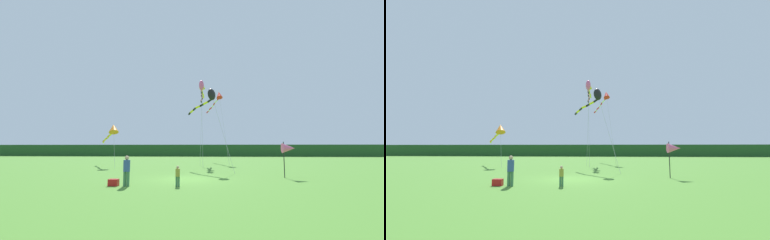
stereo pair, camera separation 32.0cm
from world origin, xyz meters
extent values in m
plane|color=#4C842D|center=(0.00, 0.00, 0.00)|extent=(120.00, 120.00, 0.00)
cube|color=#234C23|center=(0.00, 45.00, 1.43)|extent=(108.00, 3.52, 2.86)
cylinder|color=#3F724C|center=(-3.18, -3.34, 0.41)|extent=(0.17, 0.17, 0.81)
cylinder|color=#3F724C|center=(-2.99, -3.34, 0.41)|extent=(0.17, 0.17, 0.81)
cylinder|color=#334C8C|center=(-3.08, -3.34, 1.13)|extent=(0.37, 0.37, 0.64)
sphere|color=tan|center=(-3.08, -3.34, 1.57)|extent=(0.24, 0.24, 0.24)
cylinder|color=#3F724C|center=(-0.28, -3.18, 0.27)|extent=(0.11, 0.11, 0.54)
cylinder|color=#3F724C|center=(-0.16, -3.18, 0.27)|extent=(0.11, 0.11, 0.54)
cylinder|color=olive|center=(-0.22, -3.18, 0.76)|extent=(0.25, 0.25, 0.43)
sphere|color=tan|center=(-0.22, -3.18, 1.05)|extent=(0.16, 0.16, 0.16)
cube|color=red|center=(-3.86, -3.21, 0.19)|extent=(0.54, 0.37, 0.38)
cylinder|color=black|center=(6.91, 1.05, 1.28)|extent=(0.06, 0.06, 2.56)
cone|color=#E5598C|center=(7.26, 1.05, 2.10)|extent=(0.90, 0.70, 0.70)
cylinder|color=#B2B2B2|center=(3.67, 16.05, 4.93)|extent=(0.93, 4.65, 9.87)
cone|color=red|center=(3.22, 18.37, 9.86)|extent=(1.11, 1.41, 1.35)
cylinder|color=red|center=(3.12, 18.81, 9.37)|extent=(0.40, 0.96, 0.32)
cylinder|color=white|center=(2.83, 19.68, 9.17)|extent=(0.59, 0.97, 0.47)
cylinder|color=red|center=(2.54, 20.54, 8.94)|extent=(0.38, 0.98, 0.38)
cylinder|color=white|center=(2.33, 21.43, 8.73)|extent=(0.45, 0.99, 0.43)
cylinder|color=red|center=(2.02, 22.29, 8.49)|extent=(0.59, 0.96, 0.42)
cylinder|color=white|center=(1.76, 23.16, 8.32)|extent=(0.34, 0.96, 0.32)
cylinder|color=red|center=(1.53, 24.04, 8.17)|extent=(0.50, 0.97, 0.37)
cylinder|color=#B2B2B2|center=(2.79, 4.98, 3.63)|extent=(1.86, 2.55, 7.27)
ellipsoid|color=black|center=(1.88, 6.24, 7.26)|extent=(1.19, 1.21, 1.31)
cylinder|color=black|center=(1.70, 6.48, 6.71)|extent=(0.54, 0.63, 0.35)
cylinder|color=yellow|center=(1.32, 6.92, 6.56)|extent=(0.60, 0.58, 0.34)
cylinder|color=black|center=(0.92, 7.35, 6.42)|extent=(0.54, 0.62, 0.32)
cylinder|color=yellow|center=(0.51, 7.77, 6.31)|extent=(0.60, 0.56, 0.30)
cylinder|color=black|center=(0.15, 8.22, 6.18)|extent=(0.48, 0.66, 0.35)
cylinder|color=yellow|center=(-0.16, 8.72, 6.02)|extent=(0.53, 0.64, 0.36)
cylinder|color=black|center=(-0.44, 9.23, 5.86)|extent=(0.44, 0.66, 0.33)
cylinder|color=#B2B2B2|center=(0.68, 13.54, 5.19)|extent=(0.30, 2.27, 10.39)
cone|color=yellow|center=(0.82, 14.66, 10.38)|extent=(0.85, 1.02, 1.14)
cylinder|color=yellow|center=(0.80, 14.86, 9.91)|extent=(0.25, 0.48, 0.32)
cylinder|color=yellow|center=(0.77, 15.26, 9.83)|extent=(0.21, 0.42, 0.24)
cylinder|color=yellow|center=(0.78, 15.65, 9.78)|extent=(0.23, 0.44, 0.26)
cylinder|color=yellow|center=(0.79, 16.05, 9.71)|extent=(0.21, 0.44, 0.27)
cylinder|color=yellow|center=(0.84, 16.43, 9.62)|extent=(0.32, 0.48, 0.29)
cylinder|color=yellow|center=(0.91, 16.82, 9.54)|extent=(0.22, 0.43, 0.26)
cylinder|color=yellow|center=(0.92, 17.22, 9.45)|extent=(0.20, 0.45, 0.31)
cylinder|color=yellow|center=(0.93, 17.61, 9.38)|extent=(0.24, 0.43, 0.24)
cylinder|color=#B2B2B2|center=(0.84, 11.50, 4.96)|extent=(0.22, 2.88, 9.93)
ellipsoid|color=#E5598C|center=(0.75, 12.93, 9.93)|extent=(0.68, 0.98, 1.42)
cylinder|color=#E5598C|center=(0.74, 13.15, 9.34)|extent=(0.22, 0.50, 0.31)
cylinder|color=black|center=(0.75, 13.60, 9.21)|extent=(0.23, 0.52, 0.34)
cylinder|color=#E5598C|center=(0.75, 14.05, 9.08)|extent=(0.22, 0.50, 0.30)
cylinder|color=black|center=(0.74, 14.49, 8.97)|extent=(0.22, 0.50, 0.30)
cylinder|color=#E5598C|center=(0.76, 14.94, 8.85)|extent=(0.28, 0.53, 0.33)
cylinder|color=black|center=(0.78, 15.38, 8.74)|extent=(0.24, 0.50, 0.28)
cylinder|color=#E5598C|center=(0.70, 15.82, 8.63)|extent=(0.34, 0.54, 0.33)
cylinder|color=black|center=(0.65, 16.25, 8.49)|extent=(0.24, 0.52, 0.34)
cylinder|color=#B2B2B2|center=(-8.60, 8.88, 2.15)|extent=(0.98, 1.74, 4.31)
cone|color=orange|center=(-9.07, 9.74, 4.30)|extent=(1.63, 1.75, 1.35)
cylinder|color=orange|center=(-9.28, 9.99, 3.82)|extent=(0.59, 0.66, 0.36)
cylinder|color=yellow|center=(-9.70, 10.47, 3.65)|extent=(0.62, 0.65, 0.37)
cylinder|color=orange|center=(-10.09, 10.97, 3.52)|extent=(0.53, 0.66, 0.27)
cylinder|color=yellow|center=(-10.42, 11.52, 3.40)|extent=(0.49, 0.70, 0.35)
cylinder|color=orange|center=(-10.76, 12.06, 3.29)|extent=(0.56, 0.64, 0.26)
cylinder|color=yellow|center=(-11.15, 12.56, 3.17)|extent=(0.58, 0.67, 0.37)
cylinder|color=orange|center=(-11.56, 13.06, 3.01)|extent=(0.60, 0.65, 0.35)
cylinder|color=yellow|center=(-11.87, 13.60, 2.87)|extent=(0.42, 0.71, 0.33)
camera|label=1|loc=(1.45, -16.97, 2.15)|focal=22.83mm
camera|label=2|loc=(1.77, -16.95, 2.15)|focal=22.83mm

